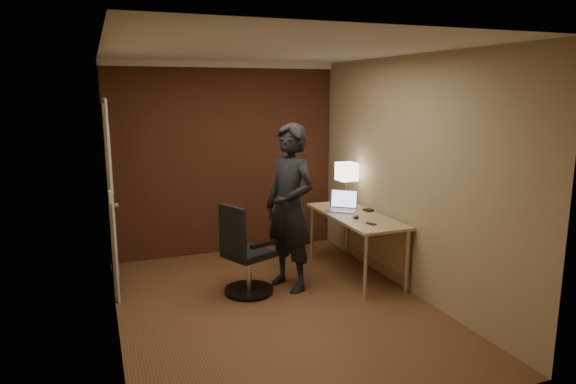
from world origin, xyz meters
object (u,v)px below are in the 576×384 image
object	(u,v)px
laptop	(342,205)
mouse	(356,217)
desk_lamp	(347,172)
person	(290,208)
wallet	(368,210)
desk	(361,225)
office_chair	(244,256)
phone	(371,224)

from	to	relation	value
laptop	mouse	bearing A→B (deg)	-96.18
desk_lamp	person	distance (m)	1.16
desk_lamp	wallet	size ratio (longest dim) A/B	4.86
wallet	laptop	bearing A→B (deg)	147.67
desk	person	distance (m)	0.98
wallet	office_chair	xyz separation A→B (m)	(-1.61, -0.22, -0.31)
laptop	office_chair	xyz separation A→B (m)	(-1.34, -0.39, -0.37)
mouse	wallet	bearing A→B (deg)	64.06
desk_lamp	office_chair	distance (m)	1.77
desk_lamp	office_chair	xyz separation A→B (m)	(-1.50, -0.60, -0.72)
desk_lamp	person	size ratio (longest dim) A/B	0.30
laptop	office_chair	bearing A→B (deg)	-163.80
mouse	phone	size ratio (longest dim) A/B	0.87
office_chair	desk	bearing A→B (deg)	4.75
laptop	mouse	xyz separation A→B (m)	(-0.05, -0.42, -0.05)
desk_lamp	laptop	world-z (taller)	desk_lamp
phone	laptop	bearing A→B (deg)	75.87
phone	person	distance (m)	0.89
laptop	mouse	distance (m)	0.42
desk_lamp	wallet	world-z (taller)	desk_lamp
wallet	desk	bearing A→B (deg)	-145.59
desk_lamp	office_chair	world-z (taller)	desk_lamp
desk_lamp	laptop	xyz separation A→B (m)	(-0.16, -0.21, -0.35)
person	desk	bearing A→B (deg)	72.57
laptop	wallet	xyz separation A→B (m)	(0.26, -0.17, -0.05)
office_chair	laptop	bearing A→B (deg)	16.20
desk_lamp	mouse	xyz separation A→B (m)	(-0.20, -0.63, -0.40)
desk	laptop	xyz separation A→B (m)	(-0.11, 0.27, 0.19)
office_chair	person	size ratio (longest dim) A/B	0.54
desk_lamp	person	world-z (taller)	person
laptop	wallet	size ratio (longest dim) A/B	3.81
person	wallet	bearing A→B (deg)	77.14
desk	mouse	bearing A→B (deg)	-136.16
desk	phone	world-z (taller)	phone
desk	desk_lamp	size ratio (longest dim) A/B	2.80
wallet	person	bearing A→B (deg)	-169.50
desk_lamp	phone	size ratio (longest dim) A/B	4.65
mouse	wallet	xyz separation A→B (m)	(0.31, 0.25, -0.01)
mouse	office_chair	size ratio (longest dim) A/B	0.10
phone	desk_lamp	bearing A→B (deg)	66.68
wallet	person	distance (m)	1.11
wallet	person	world-z (taller)	person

